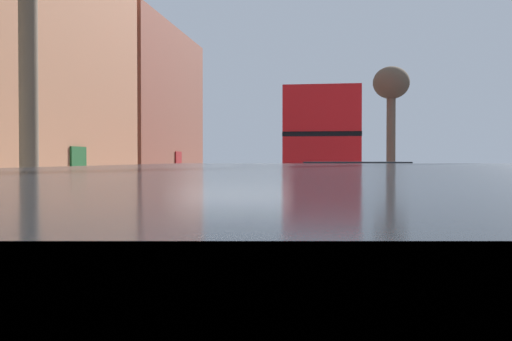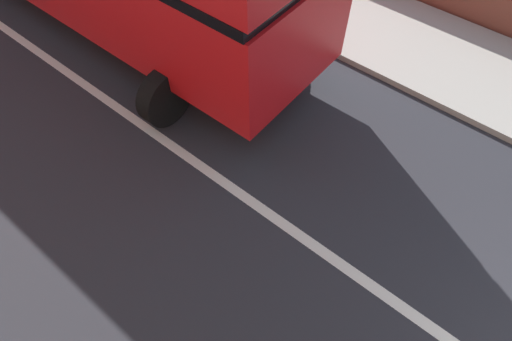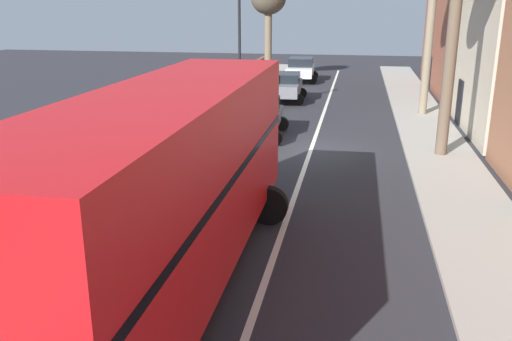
% 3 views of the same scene
% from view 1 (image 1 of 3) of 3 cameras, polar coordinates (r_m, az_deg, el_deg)
% --- Properties ---
extents(ground_plane, '(84.00, 84.00, 0.00)m').
position_cam_1_polar(ground_plane, '(12.35, -2.29, -6.62)').
color(ground_plane, '#28282D').
extents(road_centre_line, '(0.16, 54.00, 0.01)m').
position_cam_1_polar(road_centre_line, '(12.35, -2.29, -6.60)').
color(road_centre_line, silver).
rests_on(road_centre_line, ground).
extents(sidewalk_left, '(2.60, 60.00, 0.12)m').
position_cam_1_polar(sidewalk_left, '(14.09, -22.37, -5.50)').
color(sidewalk_left, '#9E998E').
rests_on(sidewalk_left, ground).
extents(sidewalk_right, '(2.60, 60.00, 0.12)m').
position_cam_1_polar(sidewalk_right, '(12.41, 20.69, -6.37)').
color(sidewalk_right, '#9E998E').
rests_on(sidewalk_right, ground).
extents(double_decker_bus, '(3.58, 11.22, 4.06)m').
position_cam_1_polar(double_decker_bus, '(23.67, 7.03, 2.78)').
color(double_decker_bus, red).
rests_on(double_decker_bus, ground).
extents(parked_car_grey_right_0, '(2.61, 4.33, 1.62)m').
position_cam_1_polar(parked_car_grey_right_0, '(10.31, 9.68, -2.99)').
color(parked_car_grey_right_0, slate).
rests_on(parked_car_grey_right_0, ground).
extents(street_tree_right_1, '(2.10, 2.10, 6.92)m').
position_cam_1_polar(street_tree_right_1, '(33.88, 13.46, 7.78)').
color(street_tree_right_1, brown).
rests_on(street_tree_right_1, sidewalk_right).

